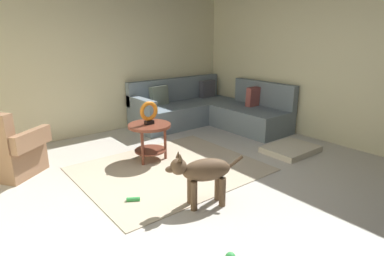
% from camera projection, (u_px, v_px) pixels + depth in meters
% --- Properties ---
extents(ground_plane, '(6.00, 6.00, 0.10)m').
position_uv_depth(ground_plane, '(194.00, 196.00, 3.73)').
color(ground_plane, beige).
extents(wall_back, '(6.00, 0.12, 2.70)m').
position_uv_depth(wall_back, '(87.00, 58.00, 5.53)').
color(wall_back, beige).
rests_on(wall_back, ground_plane).
extents(wall_right, '(0.12, 6.00, 2.70)m').
position_uv_depth(wall_right, '(338.00, 60.00, 5.08)').
color(wall_right, beige).
rests_on(wall_right, ground_plane).
extents(area_rug, '(2.30, 1.90, 0.01)m').
position_uv_depth(area_rug, '(170.00, 169.00, 4.32)').
color(area_rug, '#BCAD93').
rests_on(area_rug, ground_plane).
extents(sectional_couch, '(2.20, 2.25, 0.88)m').
position_uv_depth(sectional_couch, '(208.00, 111.00, 6.33)').
color(sectional_couch, slate).
rests_on(sectional_couch, ground_plane).
extents(armchair, '(0.96, 1.00, 0.88)m').
position_uv_depth(armchair, '(8.00, 152.00, 4.05)').
color(armchair, '#936B4C').
rests_on(armchair, ground_plane).
extents(side_table, '(0.60, 0.60, 0.54)m').
position_uv_depth(side_table, '(150.00, 132.00, 4.53)').
color(side_table, brown).
rests_on(side_table, ground_plane).
extents(torus_sculpture, '(0.28, 0.08, 0.33)m').
position_uv_depth(torus_sculpture, '(149.00, 112.00, 4.44)').
color(torus_sculpture, black).
rests_on(torus_sculpture, side_table).
extents(dog_bed_mat, '(0.80, 0.60, 0.09)m').
position_uv_depth(dog_bed_mat, '(290.00, 149.00, 4.94)').
color(dog_bed_mat, beige).
rests_on(dog_bed_mat, ground_plane).
extents(dog, '(0.80, 0.40, 0.63)m').
position_uv_depth(dog, '(203.00, 173.00, 3.32)').
color(dog, brown).
rests_on(dog, ground_plane).
extents(dog_toy_rope, '(0.15, 0.12, 0.05)m').
position_uv_depth(dog_toy_rope, '(133.00, 199.00, 3.49)').
color(dog_toy_rope, green).
rests_on(dog_toy_rope, ground_plane).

